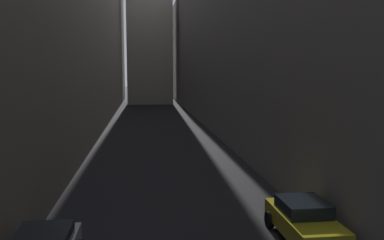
{
  "coord_description": "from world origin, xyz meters",
  "views": [
    {
      "loc": [
        -1.37,
        7.91,
        6.16
      ],
      "look_at": [
        0.0,
        19.41,
        4.8
      ],
      "focal_mm": 38.54,
      "sensor_mm": 36.0,
      "label": 1
    }
  ],
  "objects": [
    {
      "name": "building_block_right",
      "position": [
        13.03,
        50.0,
        10.34
      ],
      "size": [
        15.05,
        108.0,
        20.68
      ],
      "primitive_type": "cube",
      "color": "slate",
      "rests_on": "ground"
    },
    {
      "name": "ground_plane",
      "position": [
        0.0,
        48.0,
        0.0
      ],
      "size": [
        264.0,
        264.0,
        0.0
      ],
      "primitive_type": "plane",
      "color": "black"
    },
    {
      "name": "parked_car_right_far",
      "position": [
        4.4,
        21.8,
        0.78
      ],
      "size": [
        1.96,
        4.11,
        1.5
      ],
      "rotation": [
        0.0,
        0.0,
        1.57
      ],
      "color": "#A59919",
      "rests_on": "ground"
    },
    {
      "name": "building_block_left",
      "position": [
        -13.32,
        50.0,
        11.5
      ],
      "size": [
        15.65,
        108.0,
        23.0
      ],
      "primitive_type": "cube",
      "color": "#60594F",
      "rests_on": "ground"
    }
  ]
}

